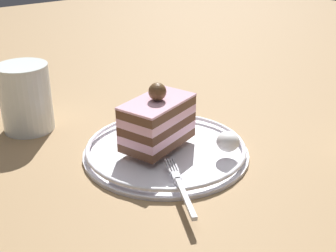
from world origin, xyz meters
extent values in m
plane|color=#93734C|center=(0.00, 0.00, 0.00)|extent=(2.40, 2.40, 0.00)
cylinder|color=white|center=(0.00, -0.02, 0.00)|extent=(0.23, 0.23, 0.01)
torus|color=white|center=(0.00, -0.02, 0.01)|extent=(0.22, 0.22, 0.01)
cube|color=brown|center=(-0.01, -0.03, 0.02)|extent=(0.09, 0.11, 0.01)
cube|color=#EFB0C4|center=(-0.01, -0.03, 0.03)|extent=(0.09, 0.11, 0.01)
cube|color=#58321F|center=(-0.01, -0.03, 0.04)|extent=(0.09, 0.11, 0.01)
cube|color=#F1B3C6|center=(-0.01, -0.03, 0.06)|extent=(0.09, 0.11, 0.01)
cube|color=brown|center=(-0.01, -0.03, 0.07)|extent=(0.09, 0.11, 0.01)
cube|color=#F0B6CA|center=(-0.01, -0.03, 0.08)|extent=(0.09, 0.11, 0.00)
sphere|color=brown|center=(-0.01, -0.03, 0.09)|extent=(0.02, 0.02, 0.02)
ellipsoid|color=white|center=(0.06, 0.04, 0.03)|extent=(0.03, 0.03, 0.03)
cube|color=silver|center=(0.12, -0.08, 0.02)|extent=(0.07, 0.04, 0.00)
cube|color=silver|center=(0.08, -0.06, 0.02)|extent=(0.02, 0.02, 0.00)
cube|color=silver|center=(0.06, -0.05, 0.02)|extent=(0.03, 0.01, 0.00)
cube|color=silver|center=(0.05, -0.05, 0.02)|extent=(0.03, 0.01, 0.00)
cube|color=silver|center=(0.05, -0.05, 0.02)|extent=(0.03, 0.01, 0.00)
cube|color=silver|center=(0.05, -0.06, 0.02)|extent=(0.03, 0.01, 0.00)
cylinder|color=white|center=(-0.19, -0.14, 0.05)|extent=(0.08, 0.08, 0.10)
cylinder|color=beige|center=(-0.19, -0.14, 0.02)|extent=(0.07, 0.07, 0.04)
camera|label=1|loc=(0.44, -0.34, 0.30)|focal=48.27mm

